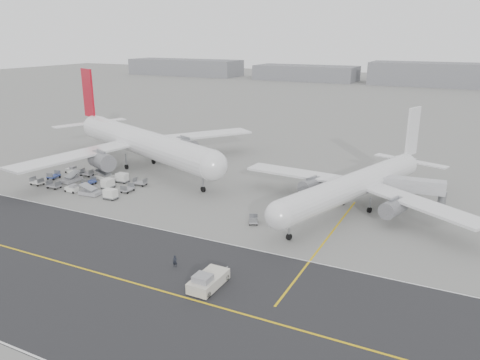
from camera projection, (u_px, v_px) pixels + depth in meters
The scene contains 10 objects.
ground at pixel (146, 220), 80.34m from camera, with size 700.00×700.00×0.00m, color gray.
taxiway at pixel (94, 272), 62.83m from camera, with size 220.00×59.00×0.03m.
horizon_buildings at pixel (444, 86), 289.79m from camera, with size 520.00×28.00×28.00m, color slate, non-canonical shape.
airliner_a at pixel (140, 141), 110.99m from camera, with size 59.84×58.57×21.76m.
airliner_b at pixel (357, 184), 84.13m from camera, with size 45.14×46.02×16.46m.
pushback_tug at pixel (208, 281), 58.69m from camera, with size 3.01×8.02×2.29m.
jet_bridge at pixel (407, 186), 86.02m from camera, with size 14.79×3.84×5.54m.
gse_cluster at pixel (89, 185), 99.18m from camera, with size 28.21×17.50×2.10m, color #95959A, non-canonical shape.
stray_dolly at pixel (253, 223), 78.94m from camera, with size 1.43×2.33×1.43m, color silver, non-canonical shape.
ground_crew_a at pixel (175, 261), 63.93m from camera, with size 0.62×0.41×1.70m, color black.
Camera 1 is at (47.70, -59.65, 30.48)m, focal length 35.00 mm.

